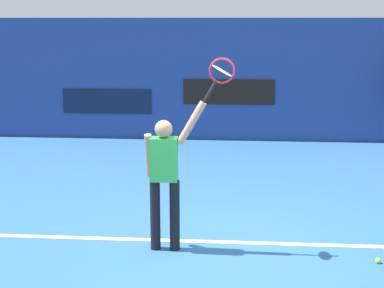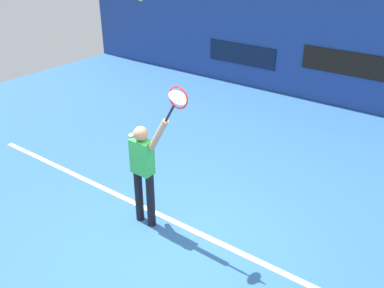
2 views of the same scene
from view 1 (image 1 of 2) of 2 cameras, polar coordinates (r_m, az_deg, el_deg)
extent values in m
plane|color=#2D609E|center=(7.14, 2.99, -11.30)|extent=(18.00, 18.00, 0.00)
cube|color=navy|center=(13.60, 3.83, 6.58)|extent=(18.00, 0.20, 2.95)
cube|color=black|center=(13.52, 3.80, 5.33)|extent=(2.20, 0.03, 0.60)
cube|color=#0C1933|center=(13.91, -8.70, 4.34)|extent=(2.20, 0.03, 0.60)
cube|color=white|center=(7.50, 3.07, -10.03)|extent=(10.00, 0.10, 0.01)
cylinder|color=black|center=(7.16, -3.79, -7.27)|extent=(0.13, 0.13, 0.92)
cylinder|color=black|center=(7.13, -1.79, -7.33)|extent=(0.13, 0.13, 0.92)
cube|color=green|center=(6.93, -2.90, -1.57)|extent=(0.34, 0.20, 0.55)
sphere|color=tan|center=(6.85, -2.93, 1.55)|extent=(0.22, 0.22, 0.22)
cylinder|color=tan|center=(6.80, -0.06, 2.18)|extent=(0.37, 0.09, 0.55)
cylinder|color=tan|center=(7.03, -4.43, -1.19)|extent=(0.09, 0.23, 0.58)
cylinder|color=black|center=(6.73, 1.81, 5.35)|extent=(0.18, 0.03, 0.28)
torus|color=red|center=(6.69, 3.10, 7.51)|extent=(0.43, 0.02, 0.43)
cylinder|color=silver|center=(6.69, 3.10, 7.51)|extent=(0.23, 0.27, 0.14)
sphere|color=#CCE033|center=(7.26, 18.55, -11.26)|extent=(0.07, 0.07, 0.07)
camera|label=2|loc=(4.27, 57.74, 25.63)|focal=39.75mm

